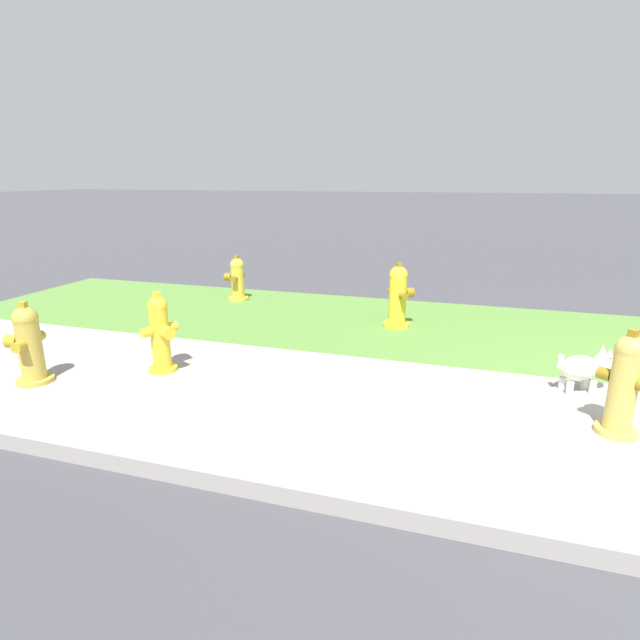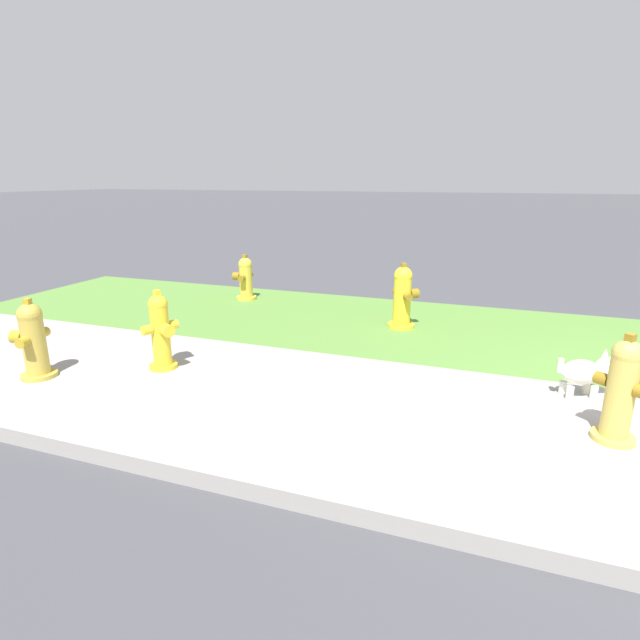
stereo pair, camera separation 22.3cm
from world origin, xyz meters
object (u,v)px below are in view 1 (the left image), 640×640
at_px(fire_hydrant_at_driveway, 398,296).
at_px(fire_hydrant_across_street, 237,279).
at_px(fire_hydrant_far_end, 624,385).
at_px(small_white_dog, 585,368).
at_px(fire_hydrant_by_grass_verge, 29,345).
at_px(fire_hydrant_near_corner, 160,334).

bearing_deg(fire_hydrant_at_driveway, fire_hydrant_across_street, -141.34).
distance_m(fire_hydrant_far_end, small_white_dog, 0.76).
height_order(fire_hydrant_far_end, fire_hydrant_at_driveway, fire_hydrant_at_driveway).
relative_size(fire_hydrant_across_street, fire_hydrant_at_driveway, 0.85).
relative_size(fire_hydrant_by_grass_verge, small_white_dog, 1.60).
bearing_deg(small_white_dog, fire_hydrant_by_grass_verge, 172.48).
height_order(fire_hydrant_across_street, fire_hydrant_far_end, fire_hydrant_far_end).
bearing_deg(fire_hydrant_across_street, small_white_dog, -120.18).
distance_m(fire_hydrant_by_grass_verge, fire_hydrant_at_driveway, 3.98).
bearing_deg(fire_hydrant_across_street, fire_hydrant_far_end, -126.82).
bearing_deg(fire_hydrant_far_end, fire_hydrant_at_driveway, 169.41).
xyz_separation_m(fire_hydrant_far_end, small_white_dog, (-0.10, 0.74, -0.16)).
bearing_deg(fire_hydrant_by_grass_verge, small_white_dog, -89.27).
relative_size(fire_hydrant_at_driveway, small_white_dog, 1.70).
bearing_deg(fire_hydrant_across_street, fire_hydrant_near_corner, -171.66).
bearing_deg(fire_hydrant_near_corner, fire_hydrant_across_street, -141.78).
bearing_deg(fire_hydrant_near_corner, fire_hydrant_far_end, 115.08).
distance_m(fire_hydrant_far_end, fire_hydrant_by_grass_verge, 4.84).
bearing_deg(fire_hydrant_by_grass_verge, fire_hydrant_near_corner, -72.80).
xyz_separation_m(fire_hydrant_by_grass_verge, small_white_dog, (4.72, 1.25, -0.14)).
xyz_separation_m(fire_hydrant_across_street, fire_hydrant_at_driveway, (2.52, -0.66, 0.06)).
distance_m(fire_hydrant_across_street, fire_hydrant_by_grass_verge, 3.44).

